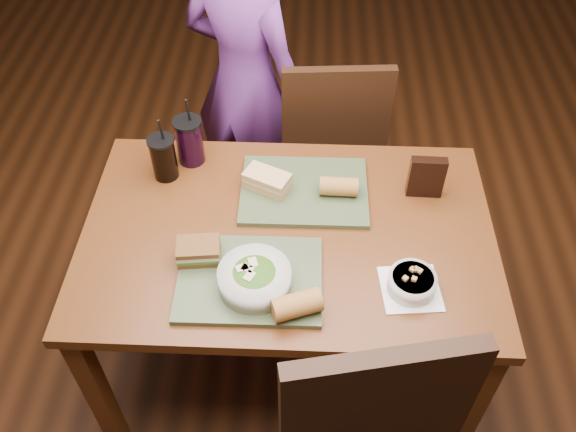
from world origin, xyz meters
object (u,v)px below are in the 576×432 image
at_px(chair_far, 333,143).
at_px(salad_bowl, 254,277).
at_px(baguette_far, 339,186).
at_px(sandwich_near, 199,251).
at_px(baguette_near, 297,305).
at_px(cup_cola, 164,158).
at_px(tray_far, 304,191).
at_px(dining_table, 288,249).
at_px(tray_near, 250,279).
at_px(chip_bag, 426,177).
at_px(soup_bowl, 412,283).
at_px(cup_berry, 190,141).
at_px(diner, 245,81).
at_px(sandwich_far, 267,181).

distance_m(chair_far, salad_bowl, 0.99).
xyz_separation_m(chair_far, baguette_far, (-0.00, -0.54, 0.27)).
distance_m(salad_bowl, sandwich_near, 0.20).
height_order(chair_far, salad_bowl, chair_far).
bearing_deg(baguette_near, salad_bowl, 144.34).
xyz_separation_m(salad_bowl, baguette_far, (0.25, 0.38, -0.00)).
bearing_deg(cup_cola, tray_far, -8.09).
bearing_deg(chair_far, dining_table, -103.04).
relative_size(sandwich_near, baguette_near, 0.99).
bearing_deg(tray_near, chip_bag, 35.24).
bearing_deg(chip_bag, sandwich_near, -153.85).
bearing_deg(tray_near, sandwich_near, 156.26).
bearing_deg(chip_bag, tray_far, -176.35).
bearing_deg(tray_near, tray_far, 68.07).
xyz_separation_m(soup_bowl, baguette_near, (-0.33, -0.10, 0.02)).
relative_size(dining_table, cup_berry, 4.89).
bearing_deg(tray_near, salad_bowl, -56.35).
xyz_separation_m(tray_near, baguette_far, (0.26, 0.36, 0.04)).
distance_m(diner, cup_cola, 0.66).
height_order(tray_far, soup_bowl, soup_bowl).
height_order(tray_far, cup_berry, cup_berry).
height_order(diner, baguette_far, diner).
relative_size(diner, salad_bowl, 6.85).
relative_size(baguette_far, cup_cola, 0.51).
bearing_deg(diner, sandwich_far, 126.34).
bearing_deg(salad_bowl, chair_far, 74.98).
bearing_deg(baguette_far, tray_far, 172.11).
xyz_separation_m(chair_far, cup_cola, (-0.59, -0.45, 0.30)).
xyz_separation_m(tray_near, sandwich_near, (-0.16, 0.07, 0.04)).
xyz_separation_m(diner, cup_berry, (-0.14, -0.53, 0.12)).
height_order(tray_near, baguette_far, baguette_far).
bearing_deg(baguette_near, tray_far, 88.81).
height_order(diner, tray_near, diner).
bearing_deg(cup_berry, sandwich_far, -27.95).
xyz_separation_m(soup_bowl, baguette_far, (-0.20, 0.37, 0.02)).
bearing_deg(sandwich_near, chair_far, 63.01).
bearing_deg(diner, baguette_far, 143.04).
xyz_separation_m(chair_far, soup_bowl, (0.20, -0.90, 0.25)).
bearing_deg(sandwich_near, tray_near, -23.74).
relative_size(diner, baguette_far, 11.57).
relative_size(salad_bowl, cup_berry, 0.79).
xyz_separation_m(tray_far, baguette_near, (-0.01, -0.49, 0.04)).
relative_size(tray_far, chip_bag, 2.79).
distance_m(dining_table, cup_berry, 0.51).
xyz_separation_m(diner, baguette_near, (0.25, -1.17, 0.08)).
relative_size(salad_bowl, chip_bag, 1.40).
distance_m(tray_far, baguette_far, 0.12).
distance_m(chair_far, baguette_far, 0.60).
height_order(tray_far, cup_cola, cup_cola).
bearing_deg(baguette_near, baguette_far, 75.44).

